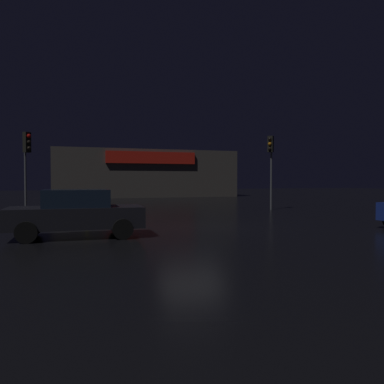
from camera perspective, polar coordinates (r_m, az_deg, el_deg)
The scene contains 6 objects.
ground_plane at distance 15.08m, azimuth 0.03°, elevation -5.16°, with size 120.00×120.00×0.00m, color black.
store_building at distance 44.50m, azimuth -7.25°, elevation 2.64°, with size 19.45×9.12×5.03m.
traffic_signal_main at distance 24.20m, azimuth 11.46°, elevation 5.44°, with size 0.43×0.42×4.49m.
traffic_signal_opposite at distance 21.68m, azimuth -23.07°, elevation 5.37°, with size 0.41×0.43×4.27m.
car_near at distance 12.88m, azimuth -16.61°, elevation -2.93°, with size 4.23×2.12×1.52m.
bollard_kerb_a at distance 22.35m, azimuth -15.15°, elevation -1.35°, with size 0.10×0.10×1.26m, color gold.
Camera 1 is at (-4.85, -14.16, 1.81)m, focal length 36.38 mm.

